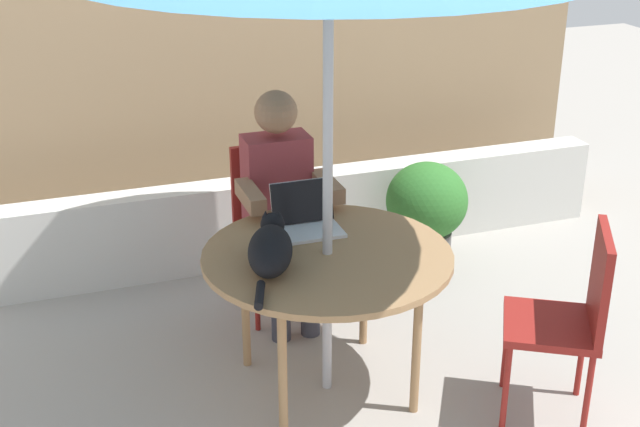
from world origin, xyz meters
The scene contains 10 objects.
ground_plane centered at (0.00, 0.00, 0.00)m, with size 14.00×14.00×0.00m, color gray.
fence_back centered at (0.00, 2.14, 0.98)m, with size 5.18×0.08×1.96m, color #937756.
planter_wall_low centered at (0.00, 1.42, 0.26)m, with size 4.66×0.20×0.53m, color beige.
patio_table centered at (0.00, 0.00, 0.66)m, with size 1.12×1.12×0.71m.
chair_occupied centered at (0.00, 0.87, 0.54)m, with size 0.40×0.40×0.91m.
chair_empty centered at (0.92, -0.55, 0.54)m, with size 0.55×0.55×0.91m.
person_seated centered at (0.00, 0.71, 0.71)m, with size 0.48×0.48×1.25m.
laptop centered at (-0.01, 0.28, 0.77)m, with size 0.30×0.25×0.21m.
cat centered at (-0.27, -0.04, 0.79)m, with size 0.32×0.62×0.17m.
potted_plant_near_fence centered at (1.00, 1.03, 0.37)m, with size 0.49×0.49×0.65m.
Camera 1 is at (-1.17, -3.25, 2.39)m, focal length 48.59 mm.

